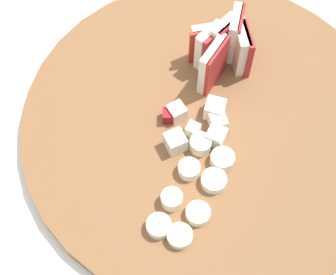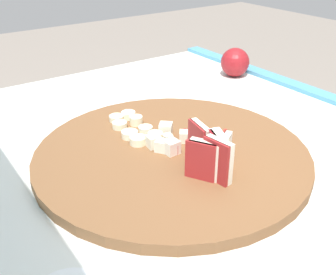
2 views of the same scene
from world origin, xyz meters
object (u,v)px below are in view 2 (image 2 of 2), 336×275
(cutting_board, at_px, (172,155))
(banana_slice_rows, at_px, (134,128))
(apple_wedge_fan, at_px, (211,153))
(whole_apple, at_px, (235,62))
(apple_dice_pile, at_px, (169,140))

(cutting_board, bearing_deg, banana_slice_rows, 8.67)
(apple_wedge_fan, bearing_deg, cutting_board, 7.03)
(cutting_board, relative_size, banana_slice_rows, 3.30)
(apple_wedge_fan, distance_m, whole_apple, 0.48)
(cutting_board, relative_size, apple_wedge_fan, 4.32)
(banana_slice_rows, bearing_deg, apple_dice_pile, -165.40)
(cutting_board, bearing_deg, apple_dice_pile, -19.39)
(apple_wedge_fan, relative_size, apple_dice_pile, 1.23)
(apple_wedge_fan, height_order, apple_dice_pile, apple_wedge_fan)
(cutting_board, xyz_separation_m, whole_apple, (0.24, -0.36, 0.03))
(cutting_board, distance_m, apple_wedge_fan, 0.09)
(cutting_board, bearing_deg, whole_apple, -56.37)
(cutting_board, xyz_separation_m, banana_slice_rows, (0.09, 0.01, 0.02))
(apple_wedge_fan, height_order, whole_apple, apple_wedge_fan)
(apple_dice_pile, bearing_deg, banana_slice_rows, 14.60)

